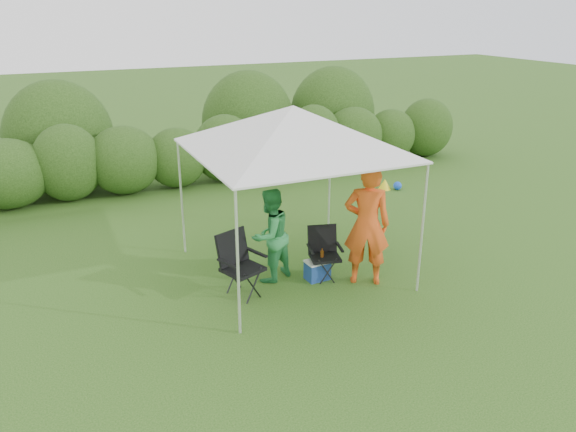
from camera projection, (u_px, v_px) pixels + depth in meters
name	position (u px, v px, depth m)	size (l,w,h in m)	color
ground	(305.00, 282.00, 9.26)	(70.00, 70.00, 0.00)	#39621E
hedge	(203.00, 152.00, 14.10)	(15.44, 1.53, 1.80)	#2D4F18
canopy	(293.00, 129.00, 8.82)	(3.10, 3.10, 2.83)	silver
chair_right	(324.00, 249.00, 9.30)	(0.62, 0.59, 0.87)	black
chair_left	(239.00, 260.00, 8.71)	(0.76, 0.73, 1.02)	black
man	(367.00, 225.00, 8.93)	(0.74, 0.48, 2.02)	#F4551B
woman	(270.00, 235.00, 9.10)	(0.76, 0.59, 1.57)	#2F924A
cooler	(317.00, 270.00, 9.31)	(0.41, 0.31, 0.33)	navy
bottle	(322.00, 255.00, 9.20)	(0.06, 0.06, 0.23)	#592D0C
lawn_toy	(388.00, 185.00, 13.89)	(0.52, 0.43, 0.26)	yellow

